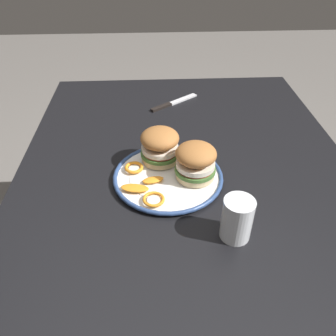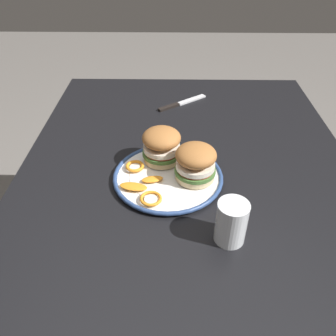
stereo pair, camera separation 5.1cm
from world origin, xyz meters
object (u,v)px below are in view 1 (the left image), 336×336
at_px(sandwich_half_left, 160,145).
at_px(drinking_glass, 237,221).
at_px(dining_table, 188,211).
at_px(table_knife, 171,104).
at_px(sandwich_half_right, 196,161).
at_px(dinner_plate, 168,177).

distance_m(sandwich_half_left, drinking_glass, 0.33).
xyz_separation_m(dining_table, table_knife, (-0.50, -0.02, 0.09)).
bearing_deg(table_knife, sandwich_half_right, 4.71).
bearing_deg(drinking_glass, sandwich_half_right, -160.80).
height_order(sandwich_half_left, table_knife, sandwich_half_left).
bearing_deg(drinking_glass, sandwich_half_left, -150.04).
height_order(sandwich_half_left, drinking_glass, sandwich_half_left).
bearing_deg(sandwich_half_left, dinner_plate, 15.25).
bearing_deg(dining_table, drinking_glass, 27.28).
distance_m(sandwich_half_right, table_knife, 0.47).
relative_size(dinner_plate, sandwich_half_right, 1.99).
height_order(dining_table, sandwich_half_left, sandwich_half_left).
height_order(sandwich_half_right, table_knife, sandwich_half_right).
bearing_deg(drinking_glass, dinner_plate, -145.83).
bearing_deg(table_knife, dining_table, 2.44).
distance_m(dinner_plate, drinking_glass, 0.26).
bearing_deg(table_knife, drinking_glass, 9.29).
relative_size(dining_table, dinner_plate, 4.77).
xyz_separation_m(dining_table, dinner_plate, (-0.04, -0.06, 0.09)).
height_order(dining_table, dinner_plate, dinner_plate).
relative_size(dining_table, drinking_glass, 13.70).
xyz_separation_m(dinner_plate, sandwich_half_right, (0.01, 0.07, 0.06)).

